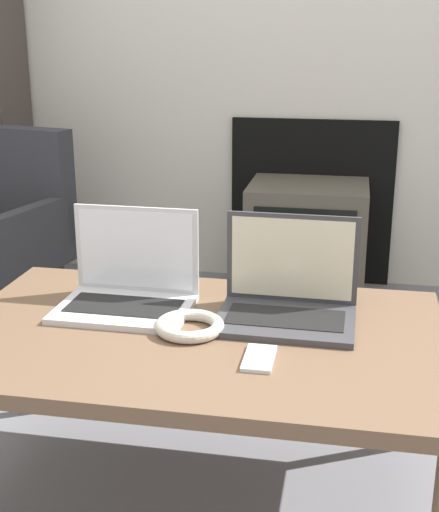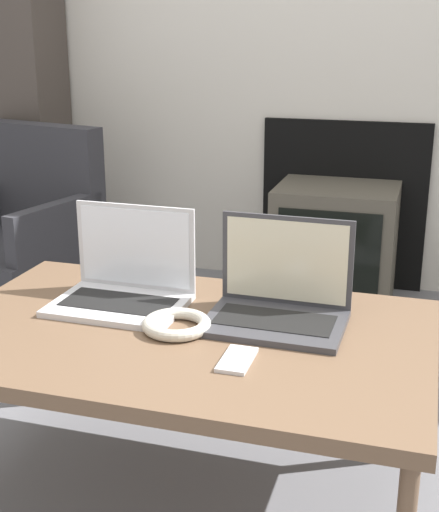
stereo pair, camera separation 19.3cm
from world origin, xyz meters
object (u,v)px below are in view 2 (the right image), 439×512
Objects in this scene: headphones at (177,324)px; tv at (335,244)px; laptop_left at (125,283)px; laptop_right at (279,299)px; phone at (237,360)px; armchair at (25,215)px.

headphones is 1.51m from tv.
laptop_right is (0.41, -0.00, 0.00)m from laptop_left.
laptop_left reaches higher than headphones.
phone is (0.18, -0.12, -0.01)m from headphones.
laptop_left reaches higher than phone.
armchair reaches higher than phone.
laptop_left is at bearing 145.00° from headphones.
headphones is (0.19, -0.13, -0.04)m from laptop_left.
laptop_right is 0.26m from headphones.
tv is (0.37, 1.35, -0.25)m from laptop_left.
laptop_left reaches higher than tv.
laptop_left is 0.45× the size of armchair.
headphones is at bearing -32.55° from armchair.
headphones is 1.58m from armchair.
armchair reaches higher than laptop_left.
tv reaches higher than phone.
laptop_left is 0.41m from laptop_right.
laptop_right reaches higher than headphones.
laptop_right is 2.04× the size of headphones.
armchair is at bearing -164.51° from tv.
headphones is 0.33× the size of tv.
armchair is (-1.10, 1.13, -0.10)m from headphones.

